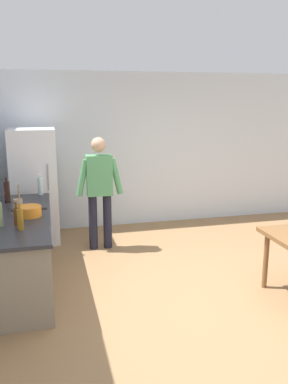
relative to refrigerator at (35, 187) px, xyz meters
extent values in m
plane|color=#936D47|center=(1.90, -2.40, -0.90)|extent=(14.00, 14.00, 0.00)
cube|color=silver|center=(1.90, 0.60, 0.45)|extent=(6.40, 0.12, 2.70)
cube|color=gray|center=(-0.10, -1.60, -0.47)|extent=(0.60, 2.12, 0.86)
cube|color=#2D2D33|center=(-0.10, -1.60, -0.02)|extent=(0.64, 2.20, 0.04)
cube|color=white|center=(0.00, 0.00, 0.00)|extent=(0.70, 0.64, 1.80)
cylinder|color=#B2B2B7|center=(0.22, -0.34, 0.20)|extent=(0.02, 0.02, 0.40)
cylinder|color=#1E1E2D|center=(0.84, -0.55, -0.48)|extent=(0.13, 0.13, 0.84)
cylinder|color=#1E1E2D|center=(1.06, -0.55, -0.48)|extent=(0.13, 0.13, 0.84)
cube|color=#519960|center=(0.95, -0.55, 0.24)|extent=(0.38, 0.22, 0.60)
sphere|color=tan|center=(0.95, -0.55, 0.69)|extent=(0.22, 0.22, 0.22)
cylinder|color=#519960|center=(0.70, -0.59, 0.22)|extent=(0.20, 0.09, 0.55)
cylinder|color=#519960|center=(1.20, -0.59, 0.22)|extent=(0.20, 0.09, 0.55)
cylinder|color=brown|center=(2.70, -2.35, -0.55)|extent=(0.06, 0.06, 0.70)
cylinder|color=orange|center=(-0.02, -1.67, 0.06)|extent=(0.28, 0.28, 0.12)
cube|color=black|center=(-0.19, -1.67, 0.08)|extent=(0.06, 0.03, 0.02)
cube|color=black|center=(0.15, -1.67, 0.08)|extent=(0.06, 0.03, 0.02)
cylinder|color=tan|center=(-0.17, -1.35, 0.07)|extent=(0.11, 0.11, 0.14)
cylinder|color=olive|center=(-0.15, -1.35, 0.21)|extent=(0.02, 0.05, 0.22)
cylinder|color=olive|center=(-0.15, -1.36, 0.21)|extent=(0.02, 0.04, 0.22)
cylinder|color=black|center=(-0.32, -0.94, 0.14)|extent=(0.08, 0.08, 0.28)
cylinder|color=black|center=(-0.32, -0.94, 0.31)|extent=(0.03, 0.03, 0.06)
cylinder|color=#996619|center=(-0.10, -2.16, 0.11)|extent=(0.06, 0.06, 0.22)
cylinder|color=#996619|center=(-0.10, -2.16, 0.25)|extent=(0.03, 0.03, 0.06)
cylinder|color=silver|center=(0.10, -0.59, 0.12)|extent=(0.07, 0.07, 0.24)
cylinder|color=silver|center=(0.10, -0.59, 0.27)|extent=(0.03, 0.03, 0.06)
cylinder|color=#5B3314|center=(-0.14, -1.99, 0.10)|extent=(0.06, 0.06, 0.20)
cylinder|color=#5B3314|center=(-0.14, -1.99, 0.23)|extent=(0.02, 0.02, 0.06)
cylinder|color=gray|center=(-0.31, -1.99, 0.13)|extent=(0.06, 0.06, 0.26)
camera|label=1|loc=(0.20, -6.35, 1.34)|focal=37.38mm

